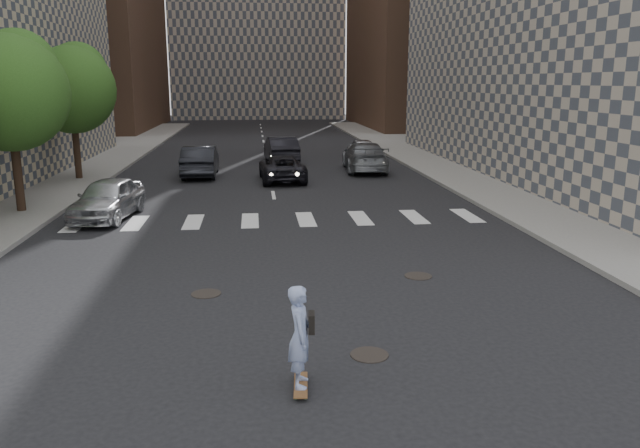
# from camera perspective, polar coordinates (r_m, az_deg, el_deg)

# --- Properties ---
(ground) EXTENTS (160.00, 160.00, 0.00)m
(ground) POSITION_cam_1_polar(r_m,az_deg,el_deg) (13.79, -2.34, -7.77)
(ground) COLOR black
(ground) RESTS_ON ground
(sidewalk_right) EXTENTS (13.00, 80.00, 0.15)m
(sidewalk_right) POSITION_cam_1_polar(r_m,az_deg,el_deg) (36.57, 18.81, 4.73)
(sidewalk_right) COLOR gray
(sidewalk_right) RESTS_ON ground
(tree_b) EXTENTS (4.20, 4.20, 6.60)m
(tree_b) POSITION_cam_1_polar(r_m,az_deg,el_deg) (25.52, -26.41, 11.13)
(tree_b) COLOR #382619
(tree_b) RESTS_ON sidewalk_left
(tree_c) EXTENTS (4.20, 4.20, 6.60)m
(tree_c) POSITION_cam_1_polar(r_m,az_deg,el_deg) (33.15, -21.65, 11.68)
(tree_c) COLOR #382619
(tree_c) RESTS_ON sidewalk_left
(manhole_a) EXTENTS (0.70, 0.70, 0.02)m
(manhole_a) POSITION_cam_1_polar(r_m,az_deg,el_deg) (11.63, 4.54, -11.83)
(manhole_a) COLOR black
(manhole_a) RESTS_ON ground
(manhole_b) EXTENTS (0.70, 0.70, 0.02)m
(manhole_b) POSITION_cam_1_polar(r_m,az_deg,el_deg) (14.93, -10.37, -6.28)
(manhole_b) COLOR black
(manhole_b) RESTS_ON ground
(manhole_c) EXTENTS (0.70, 0.70, 0.02)m
(manhole_c) POSITION_cam_1_polar(r_m,az_deg,el_deg) (16.17, 8.97, -4.72)
(manhole_c) COLOR black
(manhole_c) RESTS_ON ground
(skateboarder) EXTENTS (0.47, 0.90, 1.77)m
(skateboarder) POSITION_cam_1_polar(r_m,az_deg,el_deg) (10.05, -1.78, -10.21)
(skateboarder) COLOR brown
(skateboarder) RESTS_ON ground
(silver_sedan) EXTENTS (2.31, 4.51, 1.47)m
(silver_sedan) POSITION_cam_1_polar(r_m,az_deg,el_deg) (23.73, -18.84, 2.21)
(silver_sedan) COLOR #B3B5BA
(silver_sedan) RESTS_ON ground
(traffic_car_a) EXTENTS (1.71, 4.84, 1.59)m
(traffic_car_a) POSITION_cam_1_polar(r_m,az_deg,el_deg) (33.24, -10.89, 5.68)
(traffic_car_a) COLOR black
(traffic_car_a) RESTS_ON ground
(traffic_car_b) EXTENTS (2.60, 5.61, 1.59)m
(traffic_car_b) POSITION_cam_1_polar(r_m,az_deg,el_deg) (34.61, 4.12, 6.16)
(traffic_car_b) COLOR slate
(traffic_car_b) RESTS_ON ground
(traffic_car_c) EXTENTS (2.31, 4.69, 1.28)m
(traffic_car_c) POSITION_cam_1_polar(r_m,az_deg,el_deg) (31.19, -3.49, 5.13)
(traffic_car_c) COLOR black
(traffic_car_c) RESTS_ON ground
(traffic_car_d) EXTENTS (1.54, 3.81, 1.30)m
(traffic_car_d) POSITION_cam_1_polar(r_m,az_deg,el_deg) (40.37, 3.83, 6.93)
(traffic_car_d) COLOR silver
(traffic_car_d) RESTS_ON ground
(traffic_car_e) EXTENTS (2.08, 4.95, 1.59)m
(traffic_car_e) POSITION_cam_1_polar(r_m,az_deg,el_deg) (38.15, -3.59, 6.80)
(traffic_car_e) COLOR black
(traffic_car_e) RESTS_ON ground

